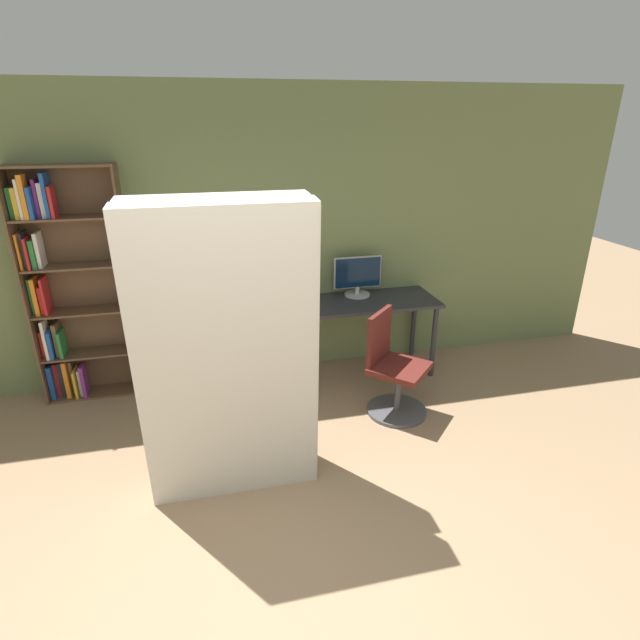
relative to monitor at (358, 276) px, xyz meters
name	(u,v)px	position (x,y,z in m)	size (l,w,h in m)	color
wall_back	(224,240)	(-1.25, 0.17, 0.39)	(8.00, 0.06, 2.70)	#6B7A4C
desk	(363,310)	(0.02, -0.16, -0.30)	(1.42, 0.61, 0.77)	#2D2D33
monitor	(358,276)	(0.00, 0.00, 0.00)	(0.47, 0.25, 0.39)	#B7B7BC
office_chair	(393,374)	(0.05, -0.92, -0.60)	(0.62, 0.62, 0.91)	#4C4C51
bookshelf	(70,292)	(-2.60, 0.04, 0.04)	(0.85, 0.28, 2.06)	brown
mattress_near	(229,362)	(-1.35, -1.63, 0.03)	(1.12, 0.29, 1.99)	beige
mattress_far	(227,347)	(-1.35, -1.41, 0.03)	(1.12, 0.22, 1.99)	beige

